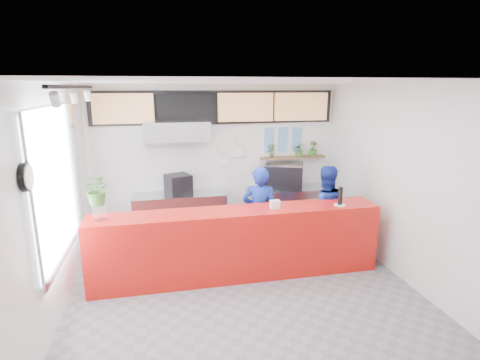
{
  "coord_description": "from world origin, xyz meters",
  "views": [
    {
      "loc": [
        -1.1,
        -4.95,
        2.93
      ],
      "look_at": [
        0.1,
        0.7,
        1.5
      ],
      "focal_mm": 28.0,
      "sensor_mm": 36.0,
      "label": 1
    }
  ],
  "objects_px": {
    "service_counter": "(238,243)",
    "panini_oven": "(178,184)",
    "staff_center": "(260,214)",
    "staff_right": "(324,211)",
    "espresso_machine": "(284,177)",
    "pepper_mill": "(340,196)"
  },
  "relations": [
    {
      "from": "service_counter",
      "to": "panini_oven",
      "type": "xyz_separation_m",
      "value": [
        -0.81,
        1.8,
        0.54
      ]
    },
    {
      "from": "staff_center",
      "to": "staff_right",
      "type": "xyz_separation_m",
      "value": [
        1.17,
        -0.05,
        -0.01
      ]
    },
    {
      "from": "panini_oven",
      "to": "espresso_machine",
      "type": "bearing_deg",
      "value": -20.82
    },
    {
      "from": "staff_center",
      "to": "staff_right",
      "type": "relative_size",
      "value": 1.02
    },
    {
      "from": "panini_oven",
      "to": "staff_center",
      "type": "relative_size",
      "value": 0.26
    },
    {
      "from": "service_counter",
      "to": "pepper_mill",
      "type": "height_order",
      "value": "pepper_mill"
    },
    {
      "from": "staff_right",
      "to": "pepper_mill",
      "type": "distance_m",
      "value": 0.73
    },
    {
      "from": "staff_center",
      "to": "staff_right",
      "type": "bearing_deg",
      "value": -163.62
    },
    {
      "from": "service_counter",
      "to": "staff_right",
      "type": "relative_size",
      "value": 2.76
    },
    {
      "from": "panini_oven",
      "to": "service_counter",
      "type": "bearing_deg",
      "value": -86.54
    },
    {
      "from": "panini_oven",
      "to": "staff_right",
      "type": "height_order",
      "value": "staff_right"
    },
    {
      "from": "espresso_machine",
      "to": "staff_center",
      "type": "bearing_deg",
      "value": -102.38
    },
    {
      "from": "service_counter",
      "to": "pepper_mill",
      "type": "distance_m",
      "value": 1.8
    },
    {
      "from": "espresso_machine",
      "to": "panini_oven",
      "type": "bearing_deg",
      "value": -158.64
    },
    {
      "from": "staff_center",
      "to": "espresso_machine",
      "type": "bearing_deg",
      "value": -104.67
    },
    {
      "from": "panini_oven",
      "to": "staff_center",
      "type": "height_order",
      "value": "staff_center"
    },
    {
      "from": "service_counter",
      "to": "panini_oven",
      "type": "distance_m",
      "value": 2.05
    },
    {
      "from": "service_counter",
      "to": "espresso_machine",
      "type": "xyz_separation_m",
      "value": [
        1.34,
        1.8,
        0.6
      ]
    },
    {
      "from": "espresso_machine",
      "to": "pepper_mill",
      "type": "distance_m",
      "value": 1.93
    },
    {
      "from": "panini_oven",
      "to": "staff_right",
      "type": "relative_size",
      "value": 0.27
    },
    {
      "from": "espresso_machine",
      "to": "service_counter",
      "type": "bearing_deg",
      "value": -105.33
    },
    {
      "from": "staff_center",
      "to": "pepper_mill",
      "type": "bearing_deg",
      "value": 170.39
    }
  ]
}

